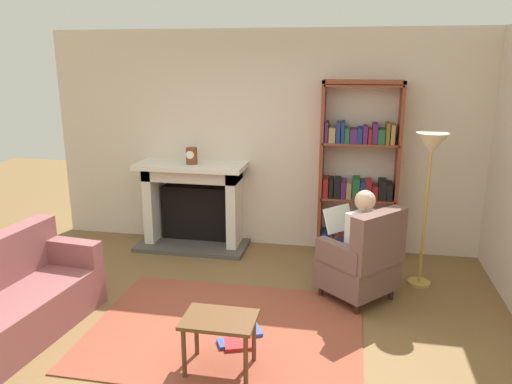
{
  "coord_description": "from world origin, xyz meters",
  "views": [
    {
      "loc": [
        1.02,
        -3.55,
        2.36
      ],
      "look_at": [
        0.1,
        1.2,
        1.05
      ],
      "focal_mm": 34.87,
      "sensor_mm": 36.0,
      "label": 1
    }
  ],
  "objects": [
    {
      "name": "floor_lamp",
      "position": [
        1.81,
        1.61,
        1.39
      ],
      "size": [
        0.32,
        0.32,
        1.64
      ],
      "color": "#B7933F",
      "rests_on": "ground"
    },
    {
      "name": "bookshelf",
      "position": [
        1.12,
        2.33,
        0.98
      ],
      "size": [
        0.92,
        0.32,
        2.11
      ],
      "color": "brown",
      "rests_on": "ground"
    },
    {
      "name": "ground",
      "position": [
        0.0,
        0.0,
        0.0
      ],
      "size": [
        14.0,
        14.0,
        0.0
      ],
      "primitive_type": "plane",
      "color": "brown"
    },
    {
      "name": "mantel_clock",
      "position": [
        -0.9,
        2.2,
        1.19
      ],
      "size": [
        0.14,
        0.14,
        0.2
      ],
      "color": "brown",
      "rests_on": "fireplace"
    },
    {
      "name": "area_rug",
      "position": [
        0.0,
        0.3,
        0.01
      ],
      "size": [
        2.4,
        1.8,
        0.01
      ],
      "primitive_type": "cube",
      "color": "brown",
      "rests_on": "ground"
    },
    {
      "name": "seated_reader",
      "position": [
        1.1,
        1.2,
        0.62
      ],
      "size": [
        0.59,
        0.58,
        1.14
      ],
      "rotation": [
        0.0,
        0.0,
        3.99
      ],
      "color": "silver",
      "rests_on": "ground"
    },
    {
      "name": "fireplace",
      "position": [
        -0.92,
        2.3,
        0.58
      ],
      "size": [
        1.4,
        0.64,
        1.09
      ],
      "color": "#4C4742",
      "rests_on": "ground"
    },
    {
      "name": "scattered_books",
      "position": [
        0.14,
        0.21,
        0.03
      ],
      "size": [
        0.47,
        0.59,
        0.03
      ],
      "color": "#334CA5",
      "rests_on": "area_rug"
    },
    {
      "name": "sofa_floral",
      "position": [
        -1.81,
        -0.18,
        0.32
      ],
      "size": [
        0.9,
        1.77,
        0.85
      ],
      "rotation": [
        0.0,
        0.0,
        1.47
      ],
      "color": "#8A4E4F",
      "rests_on": "ground"
    },
    {
      "name": "side_table",
      "position": [
        0.1,
        -0.27,
        0.38
      ],
      "size": [
        0.56,
        0.39,
        0.45
      ],
      "color": "brown",
      "rests_on": "ground"
    },
    {
      "name": "armchair_reading",
      "position": [
        1.19,
        1.12,
        0.42
      ],
      "size": [
        0.89,
        0.89,
        0.97
      ],
      "rotation": [
        0.0,
        0.0,
        3.99
      ],
      "color": "#331E14",
      "rests_on": "ground"
    },
    {
      "name": "back_wall",
      "position": [
        0.0,
        2.55,
        1.35
      ],
      "size": [
        5.6,
        0.1,
        2.7
      ],
      "primitive_type": "cube",
      "color": "beige",
      "rests_on": "ground"
    }
  ]
}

